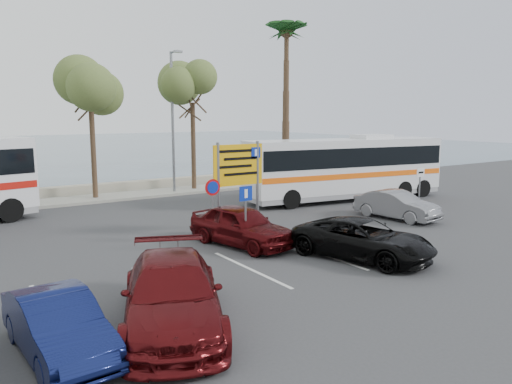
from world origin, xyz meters
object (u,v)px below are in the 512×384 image
coach_bus_right (345,170)px  suv_black (363,239)px  direction_sign (238,172)px  pedestrian_far (359,184)px  car_red (241,226)px  car_blue (58,325)px  car_silver_b (396,205)px  car_maroon (172,294)px  street_lamp_right (173,115)px

coach_bus_right → suv_black: bearing=-130.9°
coach_bus_right → direction_sign: bearing=-159.6°
pedestrian_far → car_red: bearing=96.8°
car_blue → suv_black: suv_black is taller
coach_bus_right → car_silver_b: (-1.63, -5.00, -1.01)m
coach_bus_right → car_maroon: (-14.77, -10.00, -0.89)m
street_lamp_right → car_silver_b: size_ratio=2.09×
car_silver_b → direction_sign: bearing=159.5°
car_blue → car_red: car_red is taller
car_maroon → suv_black: size_ratio=1.12×
pedestrian_far → car_maroon: bearing=104.4°
coach_bus_right → suv_black: size_ratio=2.50×
car_blue → street_lamp_right: bearing=54.8°
car_red → suv_black: size_ratio=0.92×
car_red → car_blue: bearing=-157.9°
street_lamp_right → suv_black: 16.11m
direction_sign → coach_bus_right: direction_sign is taller
direction_sign → coach_bus_right: size_ratio=0.31×
car_maroon → suv_black: car_maroon is taller
car_silver_b → car_maroon: bearing=-166.5°
direction_sign → car_silver_b: bearing=-13.2°
street_lamp_right → direction_sign: (-2.00, -10.32, -2.17)m
direction_sign → suv_black: direction_sign is taller
car_blue → suv_black: bearing=4.2°
car_blue → car_maroon: 2.40m
suv_black → pedestrian_far: bearing=29.0°
car_red → pedestrian_far: (10.93, 5.00, 0.07)m
coach_bus_right → pedestrian_far: coach_bus_right is taller
street_lamp_right → car_red: size_ratio=1.89×
car_maroon → car_silver_b: size_ratio=1.35×
pedestrian_far → suv_black: bearing=117.4°
direction_sign → pedestrian_far: size_ratio=2.27×
car_maroon → pedestrian_far: pedestrian_far is taller
car_silver_b → street_lamp_right: bearing=106.4°
car_red → car_silver_b: size_ratio=1.10×
suv_black → street_lamp_right: bearing=71.9°
street_lamp_right → car_red: 12.97m
coach_bus_right → pedestrian_far: bearing=0.0°
direction_sign → pedestrian_far: bearing=18.3°
direction_sign → suv_black: bearing=-74.5°
car_blue → car_red: (7.34, 5.00, 0.11)m
street_lamp_right → direction_sign: street_lamp_right is taller
coach_bus_right → suv_black: coach_bus_right is taller
car_silver_b → suv_black: bearing=-155.6°
street_lamp_right → car_maroon: 19.14m
car_red → suv_black: car_red is taller
car_maroon → coach_bus_right: bearing=56.8°
direction_sign → car_blue: (-8.28, -6.70, -1.81)m
street_lamp_right → suv_black: (-0.53, -15.60, -3.96)m
direction_sign → suv_black: (1.46, -5.28, -1.79)m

